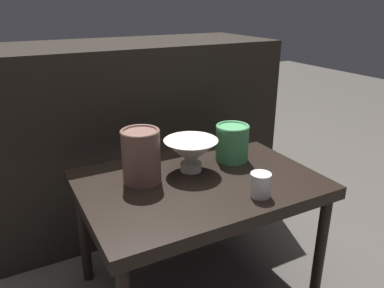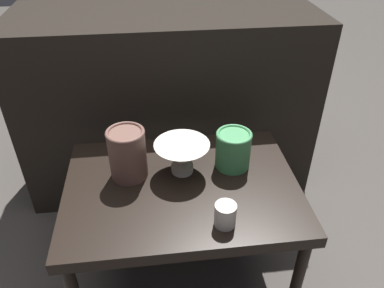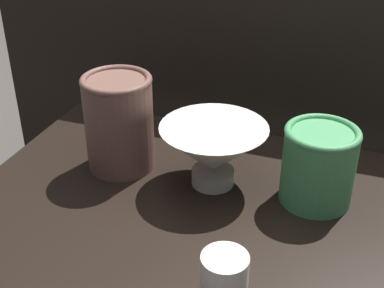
% 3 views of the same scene
% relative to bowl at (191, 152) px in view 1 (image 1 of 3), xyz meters
% --- Properties ---
extents(ground_plane, '(8.00, 8.00, 0.00)m').
position_rel_bowl_xyz_m(ground_plane, '(-0.01, -0.07, -0.50)').
color(ground_plane, '#4C4742').
extents(table, '(0.74, 0.54, 0.44)m').
position_rel_bowl_xyz_m(table, '(-0.01, -0.07, -0.11)').
color(table, black).
rests_on(table, ground_plane).
extents(couch_backdrop, '(1.26, 0.50, 0.80)m').
position_rel_bowl_xyz_m(couch_backdrop, '(-0.01, 0.56, -0.10)').
color(couch_backdrop, black).
rests_on(couch_backdrop, ground_plane).
extents(bowl, '(0.18, 0.18, 0.11)m').
position_rel_bowl_xyz_m(bowl, '(0.00, 0.00, 0.00)').
color(bowl, silver).
rests_on(bowl, table).
extents(vase_textured_left, '(0.12, 0.12, 0.17)m').
position_rel_bowl_xyz_m(vase_textured_left, '(-0.17, 0.00, 0.02)').
color(vase_textured_left, brown).
rests_on(vase_textured_left, table).
extents(vase_colorful_right, '(0.12, 0.12, 0.13)m').
position_rel_bowl_xyz_m(vase_colorful_right, '(0.17, 0.01, 0.00)').
color(vase_colorful_right, '#47995B').
rests_on(vase_colorful_right, table).
extents(cup, '(0.06, 0.06, 0.07)m').
position_rel_bowl_xyz_m(cup, '(0.09, -0.25, -0.03)').
color(cup, silver).
rests_on(cup, table).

